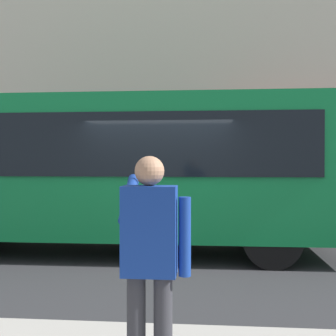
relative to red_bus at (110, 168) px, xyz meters
name	(u,v)px	position (x,y,z in m)	size (l,w,h in m)	color
ground_plane	(162,261)	(-1.10, 0.70, -1.68)	(60.00, 60.00, 0.00)	#2B2B2D
building_facade_far	(184,35)	(-1.12, -6.10, 4.30)	(28.00, 1.55, 12.00)	beige
red_bus	(110,168)	(0.00, 0.00, 0.00)	(9.05, 2.54, 3.08)	#0F7238
pedestrian_photographer	(150,252)	(-1.54, 5.46, -0.54)	(0.53, 0.52, 1.70)	#2D2D33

